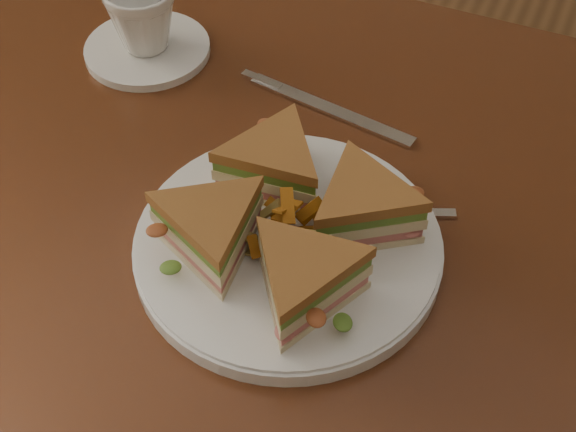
{
  "coord_description": "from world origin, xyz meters",
  "views": [
    {
      "loc": [
        0.16,
        -0.47,
        1.32
      ],
      "look_at": [
        -0.02,
        -0.04,
        0.8
      ],
      "focal_mm": 50.0,
      "sensor_mm": 36.0,
      "label": 1
    }
  ],
  "objects": [
    {
      "name": "knife",
      "position": [
        -0.07,
        0.16,
        0.75
      ],
      "size": [
        0.21,
        0.05,
        0.0
      ],
      "rotation": [
        0.0,
        0.0,
        -0.16
      ],
      "color": "silver",
      "rests_on": "table"
    },
    {
      "name": "crisps_mound",
      "position": [
        -0.02,
        -0.04,
        0.79
      ],
      "size": [
        0.09,
        0.09,
        0.05
      ],
      "primitive_type": null,
      "color": "#C16C18",
      "rests_on": "plate"
    },
    {
      "name": "saucer",
      "position": [
        -0.29,
        0.17,
        0.76
      ],
      "size": [
        0.15,
        0.15,
        0.01
      ],
      "primitive_type": "cylinder",
      "color": "white",
      "rests_on": "table"
    },
    {
      "name": "coffee_cup",
      "position": [
        -0.29,
        0.17,
        0.8
      ],
      "size": [
        0.09,
        0.09,
        0.08
      ],
      "primitive_type": "imported",
      "rotation": [
        0.0,
        0.0,
        -0.09
      ],
      "color": "white",
      "rests_on": "saucer"
    },
    {
      "name": "plate",
      "position": [
        -0.02,
        -0.04,
        0.76
      ],
      "size": [
        0.28,
        0.28,
        0.02
      ],
      "primitive_type": "cylinder",
      "color": "white",
      "rests_on": "table"
    },
    {
      "name": "spoon",
      "position": [
        -0.02,
        0.01,
        0.75
      ],
      "size": [
        0.17,
        0.08,
        0.01
      ],
      "rotation": [
        0.0,
        0.0,
        0.39
      ],
      "color": "silver",
      "rests_on": "table"
    },
    {
      "name": "table",
      "position": [
        0.0,
        0.0,
        0.65
      ],
      "size": [
        1.2,
        0.8,
        0.75
      ],
      "color": "#391A0D",
      "rests_on": "ground"
    },
    {
      "name": "sandwich_wedges",
      "position": [
        -0.02,
        -0.04,
        0.8
      ],
      "size": [
        0.28,
        0.28,
        0.06
      ],
      "color": "beige",
      "rests_on": "plate"
    }
  ]
}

